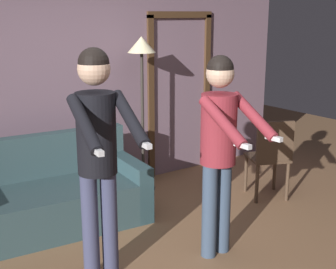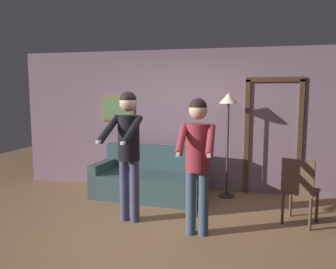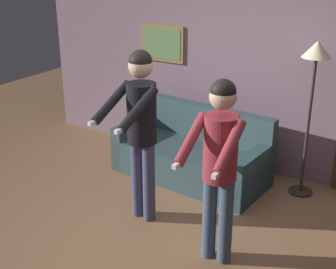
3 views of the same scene
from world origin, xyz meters
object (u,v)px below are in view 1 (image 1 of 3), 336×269
(person_standing_left, at_px, (98,142))
(dining_chair_distant, at_px, (270,154))
(torchiere_lamp, at_px, (142,65))
(couch, at_px, (47,200))
(person_standing_right, at_px, (220,138))

(person_standing_left, xyz_separation_m, dining_chair_distant, (2.31, 0.36, -0.59))
(torchiere_lamp, bearing_deg, person_standing_left, -132.28)
(couch, height_order, dining_chair_distant, dining_chair_distant)
(person_standing_left, height_order, person_standing_right, person_standing_left)
(couch, bearing_deg, torchiere_lamp, 12.89)
(person_standing_left, bearing_deg, torchiere_lamp, 47.72)
(couch, bearing_deg, dining_chair_distant, -18.49)
(person_standing_left, relative_size, dining_chair_distant, 1.96)
(dining_chair_distant, bearing_deg, person_standing_left, -171.21)
(dining_chair_distant, bearing_deg, couch, 161.51)
(person_standing_right, height_order, dining_chair_distant, person_standing_right)
(torchiere_lamp, relative_size, person_standing_right, 1.04)
(torchiere_lamp, xyz_separation_m, person_standing_right, (-0.31, -1.69, -0.44))
(person_standing_left, distance_m, person_standing_right, 1.03)
(person_standing_right, bearing_deg, torchiere_lamp, 79.54)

